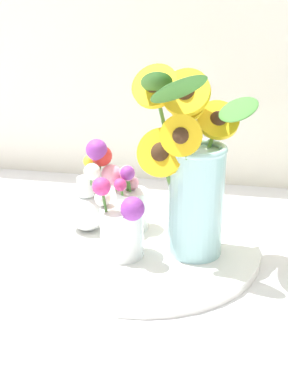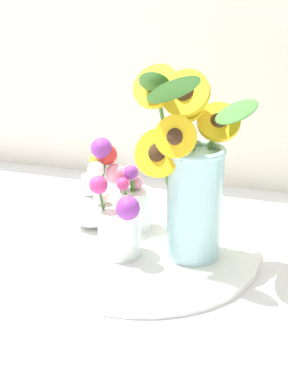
{
  "view_description": "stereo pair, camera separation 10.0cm",
  "coord_description": "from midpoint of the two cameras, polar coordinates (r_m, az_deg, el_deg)",
  "views": [
    {
      "loc": [
        0.18,
        -0.8,
        0.5
      ],
      "look_at": [
        -0.0,
        0.1,
        0.13
      ],
      "focal_mm": 50.0,
      "sensor_mm": 36.0,
      "label": 1
    },
    {
      "loc": [
        0.28,
        -0.78,
        0.5
      ],
      "look_at": [
        -0.0,
        0.1,
        0.13
      ],
      "focal_mm": 50.0,
      "sensor_mm": 36.0,
      "label": 2
    }
  ],
  "objects": [
    {
      "name": "ground_plane",
      "position": [
        0.96,
        1.13,
        -9.36
      ],
      "size": [
        6.0,
        6.0,
        0.0
      ],
      "primitive_type": "plane",
      "color": "silver"
    },
    {
      "name": "serving_tray",
      "position": [
        1.05,
        2.74,
        -6.09
      ],
      "size": [
        0.45,
        0.45,
        0.02
      ],
      "color": "white",
      "rests_on": "ground_plane"
    },
    {
      "name": "mason_jar_sunflowers",
      "position": [
        0.95,
        8.0,
        1.57
      ],
      "size": [
        0.23,
        0.18,
        0.36
      ],
      "color": "#9ED1D6",
      "rests_on": "serving_tray"
    },
    {
      "name": "vase_small_center",
      "position": [
        0.98,
        0.26,
        -3.56
      ],
      "size": [
        0.1,
        0.09,
        0.16
      ],
      "color": "white",
      "rests_on": "serving_tray"
    },
    {
      "name": "vase_bulb_right",
      "position": [
        1.09,
        -2.71,
        -0.09
      ],
      "size": [
        0.09,
        0.09,
        0.19
      ],
      "color": "white",
      "rests_on": "serving_tray"
    },
    {
      "name": "vase_small_back",
      "position": [
        1.08,
        1.39,
        -0.78
      ],
      "size": [
        0.09,
        0.08,
        0.14
      ],
      "color": "white",
      "rests_on": "serving_tray"
    }
  ]
}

